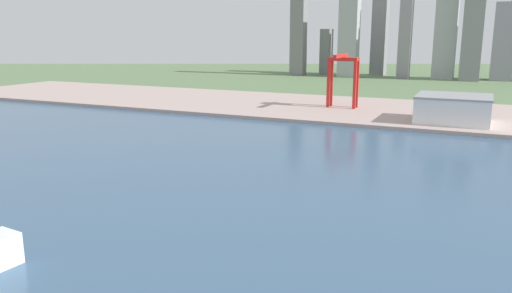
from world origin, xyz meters
name	(u,v)px	position (x,y,z in m)	size (l,w,h in m)	color
ground_plane	(307,176)	(0.00, 300.00, 0.00)	(2400.00, 2400.00, 0.00)	#59744C
water_bay	(246,223)	(0.00, 240.00, 0.07)	(840.00, 360.00, 0.15)	#385675
industrial_pier	(388,112)	(0.00, 490.00, 1.25)	(840.00, 140.00, 2.50)	#AD968E
port_crane_red	(343,70)	(-35.78, 488.39, 31.86)	(23.16, 34.42, 41.68)	red
warehouse_main	(453,109)	(48.19, 453.53, 11.38)	(46.35, 42.58, 17.71)	white
distant_skyline	(437,31)	(0.14, 822.27, 62.88)	(373.38, 70.25, 157.80)	slate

